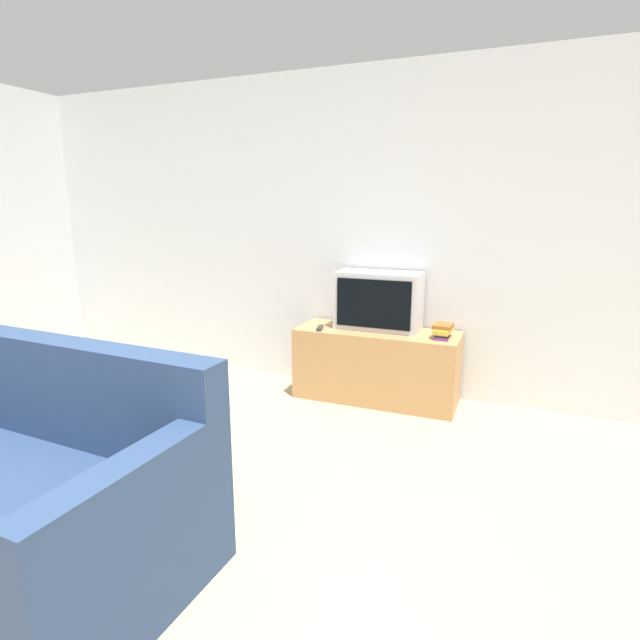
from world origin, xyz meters
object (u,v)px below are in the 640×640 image
television (379,300)px  remote_on_stand (320,328)px  book_stack (443,331)px  tv_stand (376,365)px

television → remote_on_stand: television is taller
television → remote_on_stand: (-0.42, -0.21, -0.22)m
remote_on_stand → book_stack: bearing=6.4°
television → tv_stand: bearing=-78.1°
remote_on_stand → tv_stand: bearing=17.0°
television → book_stack: television is taller
book_stack → remote_on_stand: (-0.95, -0.11, -0.04)m
television → book_stack: (0.53, -0.10, -0.18)m
tv_stand → remote_on_stand: size_ratio=8.51×
book_stack → television: bearing=169.3°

